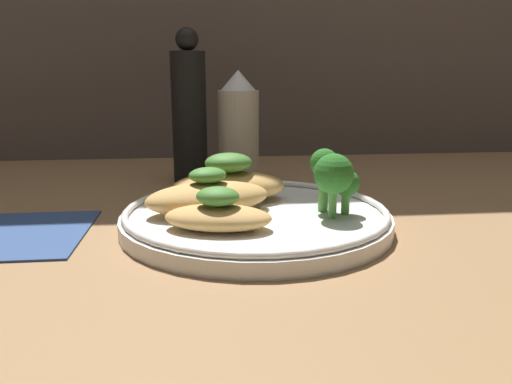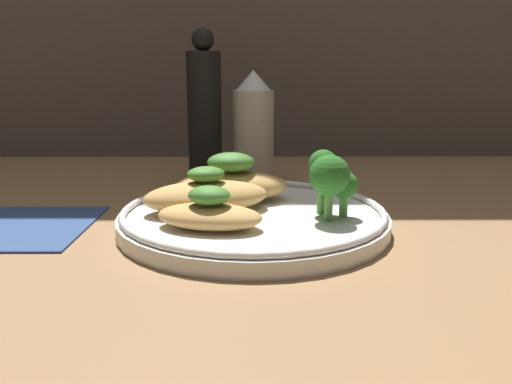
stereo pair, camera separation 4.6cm
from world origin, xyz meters
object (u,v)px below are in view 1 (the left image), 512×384
at_px(plate, 256,217).
at_px(sauce_bottle, 239,129).
at_px(pepper_grinder, 189,113).
at_px(broccoli_bunch, 333,174).

xyz_separation_m(plate, sauce_bottle, (0.00, 0.21, 0.06)).
distance_m(plate, pepper_grinder, 0.24).
distance_m(plate, sauce_bottle, 0.22).
height_order(broccoli_bunch, pepper_grinder, pepper_grinder).
bearing_deg(pepper_grinder, broccoli_bunch, -60.10).
xyz_separation_m(plate, broccoli_bunch, (0.07, -0.02, 0.04)).
xyz_separation_m(broccoli_bunch, pepper_grinder, (-0.13, 0.23, 0.04)).
xyz_separation_m(plate, pepper_grinder, (-0.06, 0.21, 0.08)).
distance_m(plate, broccoli_bunch, 0.08).
bearing_deg(pepper_grinder, plate, -73.32).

